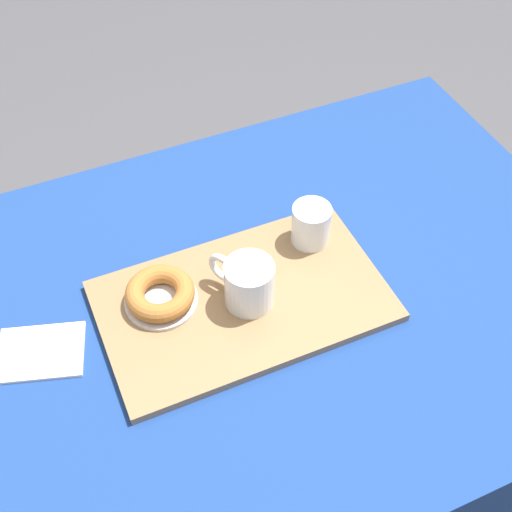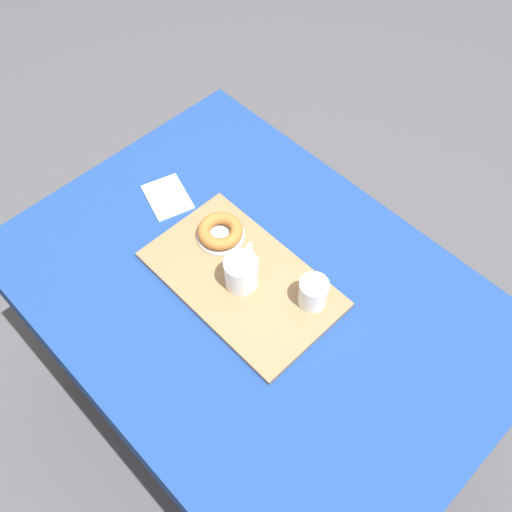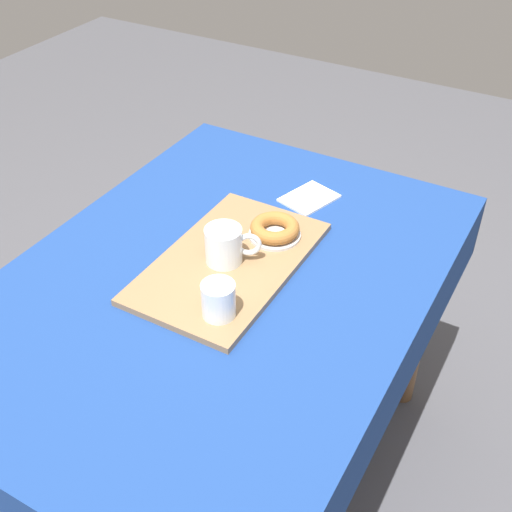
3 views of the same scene
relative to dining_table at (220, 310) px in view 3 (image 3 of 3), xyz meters
name	(u,v)px [view 3 (image 3 of 3)]	position (x,y,z in m)	size (l,w,h in m)	color
ground_plane	(228,471)	(0.00, 0.00, -0.63)	(6.00, 6.00, 0.00)	#47474C
dining_table	(220,310)	(0.00, 0.00, 0.00)	(1.21, 0.87, 0.73)	navy
serving_tray	(230,262)	(0.05, 0.00, 0.11)	(0.47, 0.28, 0.02)	olive
tea_mug_left	(225,246)	(0.04, 0.01, 0.15)	(0.09, 0.12, 0.08)	white
water_glass_near	(219,301)	(-0.12, -0.07, 0.15)	(0.07, 0.07, 0.08)	white
donut_plate_left	(275,235)	(0.17, -0.05, 0.12)	(0.12, 0.12, 0.01)	silver
sugar_donut_left	(275,228)	(0.17, -0.05, 0.14)	(0.11, 0.11, 0.03)	#A3662D
paper_napkin	(309,198)	(0.38, -0.04, 0.10)	(0.13, 0.10, 0.01)	white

